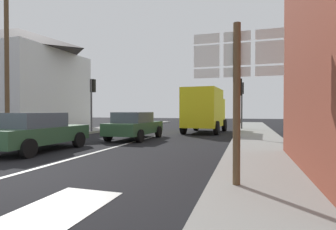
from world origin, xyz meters
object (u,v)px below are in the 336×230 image
at_px(delivery_truck, 205,109).
at_px(sedan_far, 135,125).
at_px(sedan_near, 36,131).
at_px(traffic_light_far_right, 242,95).
at_px(route_sign_post, 237,86).
at_px(traffic_light_near_right, 239,95).
at_px(traffic_light_near_left, 92,93).

bearing_deg(delivery_truck, sedan_far, -119.26).
bearing_deg(delivery_truck, sedan_near, -115.08).
bearing_deg(sedan_far, traffic_light_far_right, 57.59).
height_order(sedan_far, traffic_light_far_right, traffic_light_far_right).
xyz_separation_m(sedan_far, route_sign_post, (5.67, -7.99, 1.24)).
bearing_deg(traffic_light_far_right, traffic_light_near_right, -90.00).
distance_m(sedan_near, delivery_truck, 11.43).
distance_m(route_sign_post, traffic_light_near_right, 9.38).
bearing_deg(traffic_light_near_left, traffic_light_near_right, -8.79).
bearing_deg(route_sign_post, delivery_truck, 101.40).
bearing_deg(traffic_light_near_left, route_sign_post, -47.08).
height_order(delivery_truck, route_sign_post, route_sign_post).
height_order(sedan_near, traffic_light_far_right, traffic_light_far_right).
xyz_separation_m(sedan_near, traffic_light_far_right, (7.28, 13.56, 2.04)).
bearing_deg(sedan_far, traffic_light_near_left, 146.93).
xyz_separation_m(traffic_light_near_right, traffic_light_far_right, (-0.00, 7.18, 0.39)).
distance_m(route_sign_post, traffic_light_near_left, 14.90).
bearing_deg(route_sign_post, traffic_light_near_right, 91.42).
relative_size(route_sign_post, traffic_light_near_right, 0.98).
bearing_deg(sedan_near, traffic_light_far_right, 61.76).
xyz_separation_m(sedan_near, traffic_light_near_right, (7.28, 6.37, 1.65)).
bearing_deg(traffic_light_far_right, sedan_far, -122.41).
distance_m(delivery_truck, traffic_light_far_right, 4.22).
relative_size(traffic_light_near_right, traffic_light_far_right, 0.86).
bearing_deg(route_sign_post, traffic_light_near_left, 132.92).
xyz_separation_m(delivery_truck, traffic_light_near_right, (2.45, -3.95, 0.76)).
distance_m(traffic_light_near_right, traffic_light_far_right, 7.20).
xyz_separation_m(sedan_near, sedan_far, (1.84, 4.99, 0.00)).
distance_m(sedan_near, route_sign_post, 8.18).
height_order(sedan_near, traffic_light_near_left, traffic_light_near_left).
relative_size(sedan_far, route_sign_post, 1.32).
relative_size(delivery_truck, traffic_light_far_right, 1.35).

